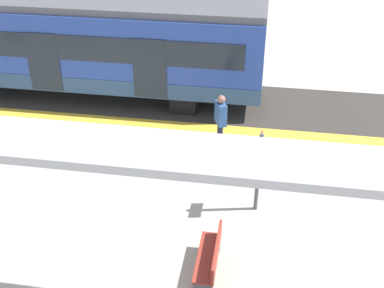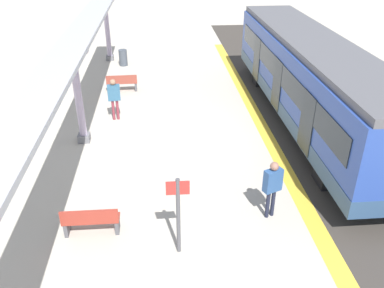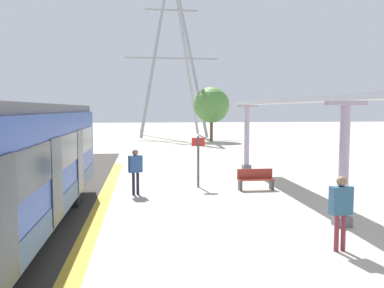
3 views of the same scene
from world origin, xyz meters
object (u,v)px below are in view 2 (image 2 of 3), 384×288
canopy_pillar_second (78,97)px  bench_mid_platform (91,221)px  train_near_carriage (309,80)px  trash_bin (123,58)px  passenger_waiting_near_edge (273,183)px  bench_near_end (122,83)px  passenger_by_the_benches (114,95)px  canopy_pillar_nearest (107,30)px  platform_info_sign (178,209)px

canopy_pillar_second → bench_mid_platform: 5.64m
train_near_carriage → canopy_pillar_second: size_ratio=4.03×
trash_bin → passenger_waiting_near_edge: size_ratio=0.52×
bench_near_end → passenger_by_the_benches: 3.37m
passenger_by_the_benches → train_near_carriage: bearing=173.9°
bench_near_end → trash_bin: size_ratio=1.62×
bench_mid_platform → canopy_pillar_second: bearing=-79.4°
bench_near_end → trash_bin: trash_bin is taller
train_near_carriage → canopy_pillar_second: bearing=6.7°
canopy_pillar_second → passenger_by_the_benches: canopy_pillar_second is taller
canopy_pillar_nearest → canopy_pillar_second: (0.00, 10.57, 0.00)m
bench_near_end → passenger_waiting_near_edge: bearing=115.3°
platform_info_sign → passenger_by_the_benches: bearing=-74.6°
canopy_pillar_second → passenger_waiting_near_edge: size_ratio=2.00×
trash_bin → passenger_waiting_near_edge: 15.33m
canopy_pillar_second → bench_near_end: canopy_pillar_second is taller
canopy_pillar_nearest → bench_mid_platform: canopy_pillar_nearest is taller
trash_bin → canopy_pillar_second: bearing=84.6°
bench_mid_platform → platform_info_sign: bearing=159.6°
bench_mid_platform → trash_bin: size_ratio=1.61×
train_near_carriage → trash_bin: (8.08, -8.38, -1.37)m
platform_info_sign → passenger_by_the_benches: size_ratio=1.23×
canopy_pillar_second → bench_mid_platform: size_ratio=2.38×
canopy_pillar_nearest → passenger_waiting_near_edge: canopy_pillar_nearest is taller
platform_info_sign → passenger_by_the_benches: (2.23, -8.13, -0.21)m
platform_info_sign → canopy_pillar_nearest: bearing=-78.9°
train_near_carriage → passenger_waiting_near_edge: size_ratio=8.07×
train_near_carriage → canopy_pillar_nearest: size_ratio=4.03×
bench_near_end → train_near_carriage: bearing=152.1°
train_near_carriage → passenger_waiting_near_edge: (3.03, 6.08, -0.72)m
canopy_pillar_nearest → trash_bin: bearing=128.3°
canopy_pillar_second → trash_bin: (-0.89, -9.44, -1.35)m
trash_bin → platform_info_sign: 15.87m
train_near_carriage → canopy_pillar_second: (8.97, 1.06, -0.02)m
canopy_pillar_nearest → trash_bin: canopy_pillar_nearest is taller
train_near_carriage → bench_mid_platform: bearing=38.9°
bench_mid_platform → platform_info_sign: (-2.29, 0.85, 0.89)m
train_near_carriage → canopy_pillar_nearest: bearing=-46.7°
train_near_carriage → platform_info_sign: size_ratio=6.55×
trash_bin → passenger_by_the_benches: 7.56m
bench_near_end → bench_mid_platform: same height
platform_info_sign → passenger_by_the_benches: 8.44m
canopy_pillar_nearest → bench_near_end: canopy_pillar_nearest is taller
bench_near_end → platform_info_sign: bearing=100.8°
trash_bin → passenger_by_the_benches: bearing=91.3°
canopy_pillar_nearest → trash_bin: (-0.89, 1.13, -1.35)m
passenger_by_the_benches → passenger_waiting_near_edge: bearing=125.1°
passenger_waiting_near_edge → passenger_by_the_benches: (4.88, -6.94, 0.00)m
canopy_pillar_nearest → passenger_by_the_benches: 8.75m
canopy_pillar_second → canopy_pillar_nearest: bearing=-90.0°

